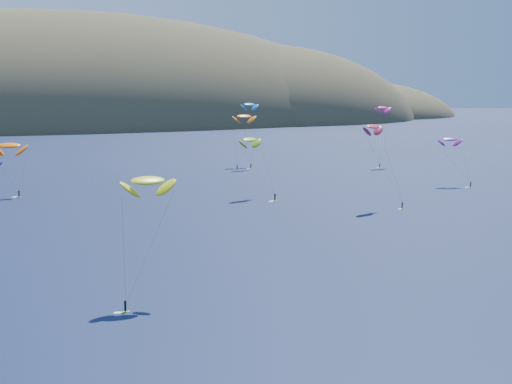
{
  "coord_description": "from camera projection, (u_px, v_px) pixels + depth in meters",
  "views": [
    {
      "loc": [
        -72.87,
        -55.43,
        31.03
      ],
      "look_at": [
        -14.64,
        80.0,
        9.0
      ],
      "focal_mm": 50.0,
      "sensor_mm": 36.0,
      "label": 1
    }
  ],
  "objects": [
    {
      "name": "kitesurfer_8",
      "position": [
        383.0,
        108.0,
        275.72
      ],
      "size": [
        8.45,
        7.36,
        24.72
      ],
      "rotation": [
        0.0,
        0.0,
        0.18
      ],
      "color": "#A5EF1A",
      "rests_on": "ground"
    },
    {
      "name": "kitesurfer_4",
      "position": [
        249.0,
        105.0,
        271.6
      ],
      "size": [
        8.13,
        8.39,
        26.1
      ],
      "rotation": [
        0.0,
        0.0,
        0.21
      ],
      "color": "#A5EF1A",
      "rests_on": "ground"
    },
    {
      "name": "kitesurfer_1",
      "position": [
        9.0,
        145.0,
        201.53
      ],
      "size": [
        10.54,
        8.24,
        17.02
      ],
      "rotation": [
        0.0,
        0.0,
        -0.26
      ],
      "color": "#A5EF1A",
      "rests_on": "ground"
    },
    {
      "name": "island",
      "position": [
        92.0,
        135.0,
        611.35
      ],
      "size": [
        730.0,
        300.0,
        210.0
      ],
      "color": "#3D3526",
      "rests_on": "ground"
    },
    {
      "name": "kitesurfer_11",
      "position": [
        244.0,
        116.0,
        276.94
      ],
      "size": [
        12.27,
        12.19,
        21.88
      ],
      "rotation": [
        0.0,
        0.0,
        0.03
      ],
      "color": "#A5EF1A",
      "rests_on": "ground"
    },
    {
      "name": "kitesurfer_2",
      "position": [
        148.0,
        181.0,
        104.04
      ],
      "size": [
        9.93,
        8.69,
        19.5
      ],
      "rotation": [
        0.0,
        0.0,
        0.02
      ],
      "color": "#A5EF1A",
      "rests_on": "ground"
    },
    {
      "name": "kitesurfer_3",
      "position": [
        250.0,
        140.0,
        199.63
      ],
      "size": [
        8.77,
        14.18,
        18.31
      ],
      "rotation": [
        0.0,
        0.0,
        0.4
      ],
      "color": "#A5EF1A",
      "rests_on": "ground"
    },
    {
      "name": "kitesurfer_6",
      "position": [
        450.0,
        139.0,
        223.45
      ],
      "size": [
        8.28,
        11.36,
        16.55
      ],
      "rotation": [
        0.0,
        0.0,
        -0.38
      ],
      "color": "#A5EF1A",
      "rests_on": "ground"
    },
    {
      "name": "kitesurfer_9",
      "position": [
        373.0,
        127.0,
        182.08
      ],
      "size": [
        10.12,
        10.11,
        22.84
      ],
      "rotation": [
        0.0,
        0.0,
        0.44
      ],
      "color": "#A5EF1A",
      "rests_on": "ground"
    }
  ]
}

